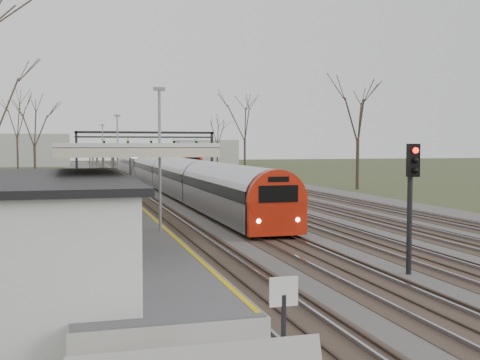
# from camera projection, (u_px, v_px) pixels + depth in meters

# --- Properties ---
(track_bed) EXTENTS (24.00, 160.00, 0.22)m
(track_bed) POSITION_uv_depth(u_px,v_px,m) (181.00, 183.00, 62.74)
(track_bed) COLOR #474442
(track_bed) RESTS_ON ground
(platform) EXTENTS (3.50, 69.00, 1.00)m
(platform) POSITION_uv_depth(u_px,v_px,m) (96.00, 194.00, 43.39)
(platform) COLOR #9E9B93
(platform) RESTS_ON ground
(canopy) EXTENTS (4.10, 50.00, 3.11)m
(canopy) POSITION_uv_depth(u_px,v_px,m) (98.00, 147.00, 38.85)
(canopy) COLOR slate
(canopy) RESTS_ON platform
(signal_gantry) EXTENTS (21.00, 0.59, 6.08)m
(signal_gantry) POSITION_uv_depth(u_px,v_px,m) (146.00, 139.00, 91.29)
(signal_gantry) COLOR black
(signal_gantry) RESTS_ON ground
(tree_east_far) EXTENTS (5.00, 5.00, 10.30)m
(tree_east_far) POSITION_uv_depth(u_px,v_px,m) (358.00, 108.00, 53.52)
(tree_east_far) COLOR #2D231C
(tree_east_far) RESTS_ON ground
(train_near) EXTENTS (2.62, 75.21, 3.05)m
(train_near) POSITION_uv_depth(u_px,v_px,m) (156.00, 170.00, 60.66)
(train_near) COLOR #999CA3
(train_near) RESTS_ON ground
(train_far) EXTENTS (2.62, 75.21, 3.05)m
(train_far) POSITION_uv_depth(u_px,v_px,m) (155.00, 158.00, 113.84)
(train_far) COLOR #999CA3
(train_far) RESTS_ON ground
(passenger) EXTENTS (0.52, 0.73, 1.87)m
(passenger) POSITION_uv_depth(u_px,v_px,m) (117.00, 197.00, 24.43)
(passenger) COLOR #344465
(passenger) RESTS_ON platform
(signal_post) EXTENTS (0.35, 0.45, 4.10)m
(signal_post) POSITION_uv_depth(u_px,v_px,m) (411.00, 189.00, 18.22)
(signal_post) COLOR black
(signal_post) RESTS_ON ground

